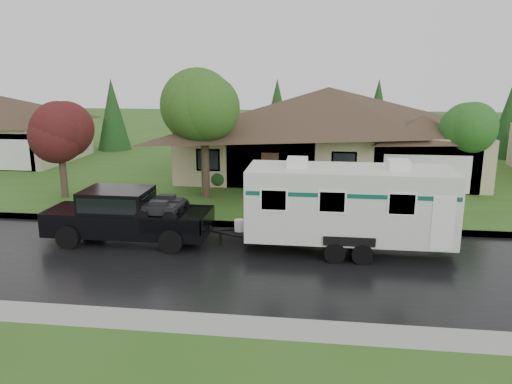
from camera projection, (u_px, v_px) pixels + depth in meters
ground at (278, 245)px, 19.87m from camera, size 140.00×140.00×0.00m
road at (273, 264)px, 17.94m from camera, size 140.00×8.00×0.01m
curb at (282, 226)px, 22.02m from camera, size 140.00×0.50×0.15m
lawn at (297, 171)px, 34.31m from camera, size 140.00×26.00×0.15m
house_main at (332, 121)px, 32.07m from camera, size 19.44×10.80×6.90m
house_far at (6, 123)px, 37.16m from camera, size 10.80×8.64×5.80m
tree_left_green at (204, 111)px, 25.76m from camera, size 3.97×3.97×6.58m
tree_red at (59, 133)px, 26.07m from camera, size 2.99×2.99×4.95m
tree_right_green at (469, 128)px, 27.34m from camera, size 3.08×3.08×5.10m
shrub_row at (327, 181)px, 28.43m from camera, size 13.60×1.00×1.00m
pickup_truck at (125, 214)px, 20.03m from camera, size 6.51×2.47×2.17m
travel_trailer at (349, 203)px, 18.75m from camera, size 8.03×2.82×3.60m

